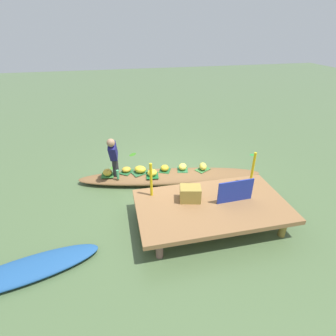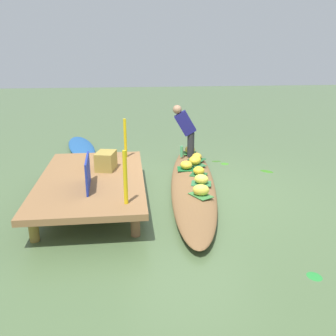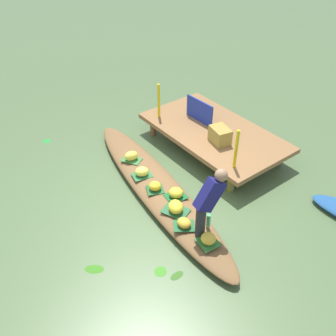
% 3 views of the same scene
% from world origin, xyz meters
% --- Properties ---
extents(canal_water, '(40.00, 40.00, 0.00)m').
position_xyz_m(canal_water, '(0.00, 0.00, 0.00)').
color(canal_water, '#4E663E').
rests_on(canal_water, ground).
extents(dock_platform, '(3.20, 1.80, 0.48)m').
position_xyz_m(dock_platform, '(-0.47, 1.88, 0.42)').
color(dock_platform, olive).
rests_on(dock_platform, ground).
extents(vendor_boat, '(5.09, 1.53, 0.24)m').
position_xyz_m(vendor_boat, '(0.00, 0.00, 0.12)').
color(vendor_boat, brown).
rests_on(vendor_boat, ground).
extents(leaf_mat_0, '(0.39, 0.40, 0.01)m').
position_xyz_m(leaf_mat_0, '(0.14, -0.14, 0.25)').
color(leaf_mat_0, '#205A2C').
rests_on(leaf_mat_0, vendor_boat).
extents(banana_bunch_0, '(0.32, 0.32, 0.17)m').
position_xyz_m(banana_bunch_0, '(0.14, -0.14, 0.33)').
color(banana_bunch_0, yellow).
rests_on(banana_bunch_0, vendor_boat).
extents(leaf_mat_1, '(0.37, 0.35, 0.01)m').
position_xyz_m(leaf_mat_1, '(1.69, -0.23, 0.25)').
color(leaf_mat_1, '#2F7030').
rests_on(leaf_mat_1, vendor_boat).
extents(banana_bunch_1, '(0.32, 0.31, 0.18)m').
position_xyz_m(banana_bunch_1, '(1.69, -0.23, 0.34)').
color(banana_bunch_1, gold).
rests_on(banana_bunch_1, vendor_boat).
extents(leaf_mat_2, '(0.47, 0.42, 0.01)m').
position_xyz_m(leaf_mat_2, '(-0.91, 0.02, 0.25)').
color(leaf_mat_2, '#3B7A3A').
rests_on(leaf_mat_2, vendor_boat).
extents(banana_bunch_2, '(0.25, 0.31, 0.19)m').
position_xyz_m(banana_bunch_2, '(-0.91, 0.02, 0.34)').
color(banana_bunch_2, '#F2DA4A').
rests_on(banana_bunch_2, vendor_boat).
extents(leaf_mat_3, '(0.36, 0.42, 0.01)m').
position_xyz_m(leaf_mat_3, '(-0.36, -0.09, 0.25)').
color(leaf_mat_3, '#2C6E3D').
rests_on(leaf_mat_3, vendor_boat).
extents(banana_bunch_3, '(0.31, 0.33, 0.18)m').
position_xyz_m(banana_bunch_3, '(-0.36, -0.09, 0.33)').
color(banana_bunch_3, '#F9E851').
rests_on(banana_bunch_3, vendor_boat).
extents(leaf_mat_4, '(0.43, 0.44, 0.01)m').
position_xyz_m(leaf_mat_4, '(1.18, -0.30, 0.25)').
color(leaf_mat_4, '#235F30').
rests_on(leaf_mat_4, vendor_boat).
extents(banana_bunch_4, '(0.27, 0.23, 0.14)m').
position_xyz_m(banana_bunch_4, '(1.18, -0.30, 0.32)').
color(banana_bunch_4, gold).
rests_on(banana_bunch_4, vendor_boat).
extents(leaf_mat_5, '(0.54, 0.47, 0.01)m').
position_xyz_m(leaf_mat_5, '(0.82, -0.19, 0.25)').
color(leaf_mat_5, '#2A6237').
rests_on(leaf_mat_5, vendor_boat).
extents(banana_bunch_5, '(0.40, 0.37, 0.19)m').
position_xyz_m(banana_bunch_5, '(0.82, -0.19, 0.34)').
color(banana_bunch_5, yellow).
rests_on(banana_bunch_5, vendor_boat).
extents(leaf_mat_6, '(0.35, 0.39, 0.01)m').
position_xyz_m(leaf_mat_6, '(0.52, 0.04, 0.25)').
color(leaf_mat_6, '#17602B').
rests_on(leaf_mat_6, vendor_boat).
extents(banana_bunch_6, '(0.34, 0.34, 0.17)m').
position_xyz_m(banana_bunch_6, '(0.52, 0.04, 0.33)').
color(banana_bunch_6, yellow).
rests_on(banana_bunch_6, vendor_boat).
extents(vendor_person, '(0.25, 0.55, 1.18)m').
position_xyz_m(vendor_person, '(1.48, -0.08, 0.92)').
color(vendor_person, '#28282D').
rests_on(vendor_person, vendor_boat).
extents(water_bottle, '(0.07, 0.07, 0.26)m').
position_xyz_m(water_bottle, '(1.43, 0.01, 0.37)').
color(water_bottle, '#4CA86A').
rests_on(water_bottle, vendor_boat).
extents(market_banner, '(0.80, 0.06, 0.51)m').
position_xyz_m(market_banner, '(-0.97, 1.88, 0.74)').
color(market_banner, '#1E3197').
rests_on(market_banner, dock_platform).
extents(railing_post_west, '(0.06, 0.06, 0.80)m').
position_xyz_m(railing_post_west, '(-1.67, 1.28, 0.88)').
color(railing_post_west, yellow).
rests_on(railing_post_west, dock_platform).
extents(railing_post_east, '(0.06, 0.06, 0.80)m').
position_xyz_m(railing_post_east, '(0.73, 1.28, 0.88)').
color(railing_post_east, yellow).
rests_on(railing_post_east, dock_platform).
extents(produce_crate, '(0.50, 0.41, 0.33)m').
position_xyz_m(produce_crate, '(-0.05, 1.64, 0.65)').
color(produce_crate, olive).
rests_on(produce_crate, dock_platform).
extents(drifting_plant_0, '(0.33, 0.34, 0.01)m').
position_xyz_m(drifting_plant_0, '(0.88, -1.84, 0.00)').
color(drifting_plant_0, '#35781B').
rests_on(drifting_plant_0, ground).
extents(drifting_plant_1, '(0.13, 0.24, 0.01)m').
position_xyz_m(drifting_plant_1, '(1.75, -0.90, 0.00)').
color(drifting_plant_1, '#35651F').
rests_on(drifting_plant_1, ground).
extents(drifting_plant_2, '(0.26, 0.26, 0.01)m').
position_xyz_m(drifting_plant_2, '(1.54, -1.05, 0.00)').
color(drifting_plant_2, '#3E8924').
rests_on(drifting_plant_2, ground).
extents(drifting_plant_3, '(0.24, 0.22, 0.01)m').
position_xyz_m(drifting_plant_3, '(-3.01, -0.96, 0.00)').
color(drifting_plant_3, '#268A35').
rests_on(drifting_plant_3, ground).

